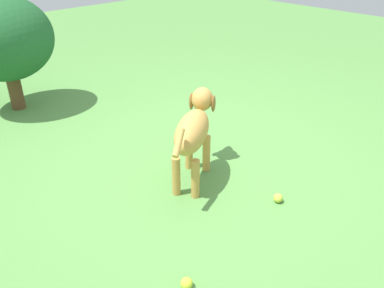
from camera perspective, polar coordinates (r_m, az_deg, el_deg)
ground at (r=3.28m, az=0.70°, el=-2.48°), size 14.00×14.00×0.00m
dog at (r=2.86m, az=0.27°, el=2.13°), size 0.82×0.55×0.63m
tennis_ball_0 at (r=2.24m, az=-0.78°, el=-19.50°), size 0.07×0.07×0.07m
tennis_ball_1 at (r=2.87m, az=12.36°, el=-7.65°), size 0.07×0.07×0.07m
shrub_near at (r=4.41m, az=-25.63°, el=13.55°), size 0.98×0.88×1.16m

